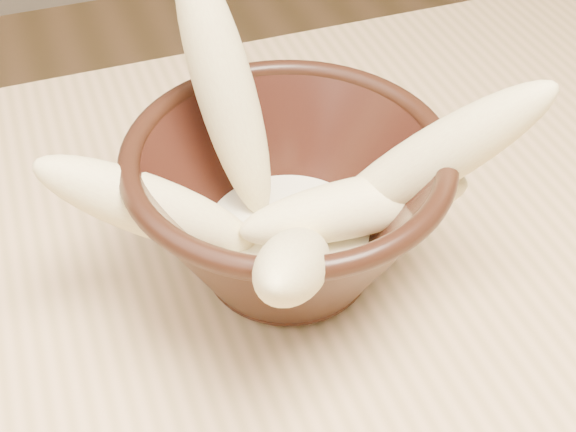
% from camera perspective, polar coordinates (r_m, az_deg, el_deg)
% --- Properties ---
extents(bowl, '(0.19, 0.19, 0.10)m').
position_cam_1_polar(bowl, '(0.46, -0.00, 0.79)').
color(bowl, black).
rests_on(bowl, table).
extents(milk_puddle, '(0.10, 0.10, 0.01)m').
position_cam_1_polar(milk_puddle, '(0.48, -0.00, -1.42)').
color(milk_puddle, beige).
rests_on(milk_puddle, bowl).
extents(banana_upright, '(0.06, 0.10, 0.16)m').
position_cam_1_polar(banana_upright, '(0.46, -4.50, 8.97)').
color(banana_upright, '#DDBF82').
rests_on(banana_upright, bowl).
extents(banana_left, '(0.13, 0.06, 0.10)m').
position_cam_1_polar(banana_left, '(0.44, -9.75, 0.67)').
color(banana_left, '#DDBF82').
rests_on(banana_left, bowl).
extents(banana_right, '(0.14, 0.09, 0.13)m').
position_cam_1_polar(banana_right, '(0.45, 10.11, 3.91)').
color(banana_right, '#DDBF82').
rests_on(banana_right, bowl).
extents(banana_across, '(0.14, 0.05, 0.05)m').
position_cam_1_polar(banana_across, '(0.46, 4.80, 0.62)').
color(banana_across, '#DDBF82').
rests_on(banana_across, bowl).
extents(banana_front, '(0.10, 0.14, 0.12)m').
position_cam_1_polar(banana_front, '(0.39, 0.46, -3.44)').
color(banana_front, '#DDBF82').
rests_on(banana_front, bowl).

